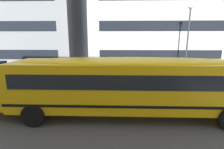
% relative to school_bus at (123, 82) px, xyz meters
% --- Properties ---
extents(ground_plane, '(400.00, 400.00, 0.00)m').
position_rel_school_bus_xyz_m(ground_plane, '(1.69, 1.53, -1.71)').
color(ground_plane, '#4C4C4F').
extents(sidewalk_far, '(120.00, 3.00, 0.01)m').
position_rel_school_bus_xyz_m(sidewalk_far, '(1.69, 9.75, -1.70)').
color(sidewalk_far, gray).
rests_on(sidewalk_far, ground_plane).
extents(lane_centreline, '(110.00, 0.16, 0.01)m').
position_rel_school_bus_xyz_m(lane_centreline, '(1.69, 1.53, -1.71)').
color(lane_centreline, silver).
rests_on(lane_centreline, ground_plane).
extents(school_bus, '(12.87, 3.06, 2.88)m').
position_rel_school_bus_xyz_m(school_bus, '(0.00, 0.00, 0.00)').
color(school_bus, yellow).
rests_on(school_bus, ground_plane).
extents(street_lamp, '(0.44, 0.44, 6.80)m').
position_rel_school_bus_xyz_m(street_lamp, '(6.65, 9.05, 2.61)').
color(street_lamp, '#38383D').
rests_on(street_lamp, ground_plane).
extents(apartment_block_far_centre, '(16.47, 9.67, 16.50)m').
position_rel_school_bus_xyz_m(apartment_block_far_centre, '(4.60, 16.06, 6.54)').
color(apartment_block_far_centre, '#B7B7B2').
rests_on(apartment_block_far_centre, ground_plane).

